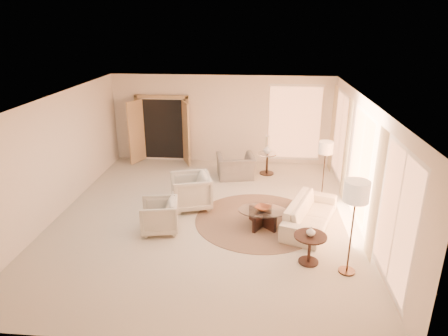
# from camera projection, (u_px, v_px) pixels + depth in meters

# --- Properties ---
(room) EXTENTS (7.04, 8.04, 2.83)m
(room) POSITION_uv_depth(u_px,v_px,m) (205.00, 161.00, 8.98)
(room) COLOR beige
(room) RESTS_ON ground
(windows_right) EXTENTS (0.10, 6.40, 2.40)m
(windows_right) POSITION_uv_depth(u_px,v_px,m) (360.00, 166.00, 8.80)
(windows_right) COLOR #F99D63
(windows_right) RESTS_ON room
(window_back_corner) EXTENTS (1.70, 0.10, 2.40)m
(window_back_corner) POSITION_uv_depth(u_px,v_px,m) (295.00, 123.00, 12.49)
(window_back_corner) COLOR #F99D63
(window_back_corner) RESTS_ON room
(curtains_right) EXTENTS (0.06, 5.20, 2.60)m
(curtains_right) POSITION_uv_depth(u_px,v_px,m) (349.00, 156.00, 9.66)
(curtains_right) COLOR beige
(curtains_right) RESTS_ON room
(french_doors) EXTENTS (1.95, 0.66, 2.16)m
(french_doors) POSITION_uv_depth(u_px,v_px,m) (162.00, 130.00, 12.82)
(french_doors) COLOR tan
(french_doors) RESTS_ON room
(area_rug) EXTENTS (3.64, 3.64, 0.01)m
(area_rug) POSITION_uv_depth(u_px,v_px,m) (258.00, 220.00, 9.30)
(area_rug) COLOR #432F23
(area_rug) RESTS_ON room
(sofa) EXTENTS (1.48, 2.22, 0.60)m
(sofa) POSITION_uv_depth(u_px,v_px,m) (310.00, 214.00, 8.96)
(sofa) COLOR beige
(sofa) RESTS_ON room
(armchair_left) EXTENTS (1.09, 1.13, 0.95)m
(armchair_left) POSITION_uv_depth(u_px,v_px,m) (191.00, 190.00, 9.79)
(armchair_left) COLOR beige
(armchair_left) RESTS_ON room
(armchair_right) EXTENTS (0.86, 0.90, 0.80)m
(armchair_right) POSITION_uv_depth(u_px,v_px,m) (159.00, 214.00, 8.71)
(armchair_right) COLOR beige
(armchair_right) RESTS_ON room
(accent_chair) EXTENTS (1.18, 0.89, 0.93)m
(accent_chair) POSITION_uv_depth(u_px,v_px,m) (236.00, 163.00, 11.66)
(accent_chair) COLOR gray
(accent_chair) RESTS_ON room
(coffee_table) EXTENTS (1.25, 1.25, 0.41)m
(coffee_table) POSITION_uv_depth(u_px,v_px,m) (262.00, 216.00, 8.96)
(coffee_table) COLOR black
(coffee_table) RESTS_ON room
(end_table) EXTENTS (0.62, 0.62, 0.59)m
(end_table) POSITION_uv_depth(u_px,v_px,m) (310.00, 244.00, 7.56)
(end_table) COLOR black
(end_table) RESTS_ON room
(side_table) EXTENTS (0.56, 0.56, 0.65)m
(side_table) POSITION_uv_depth(u_px,v_px,m) (267.00, 161.00, 11.98)
(side_table) COLOR black
(side_table) RESTS_ON room
(floor_lamp_near) EXTENTS (0.37, 0.37, 1.51)m
(floor_lamp_near) POSITION_uv_depth(u_px,v_px,m) (326.00, 150.00, 10.11)
(floor_lamp_near) COLOR black
(floor_lamp_near) RESTS_ON room
(floor_lamp_far) EXTENTS (0.44, 0.44, 1.82)m
(floor_lamp_far) POSITION_uv_depth(u_px,v_px,m) (356.00, 196.00, 6.86)
(floor_lamp_far) COLOR black
(floor_lamp_far) RESTS_ON room
(bowl) EXTENTS (0.45, 0.45, 0.08)m
(bowl) POSITION_uv_depth(u_px,v_px,m) (263.00, 208.00, 8.89)
(bowl) COLOR brown
(bowl) RESTS_ON coffee_table
(end_vase) EXTENTS (0.20, 0.20, 0.18)m
(end_vase) POSITION_uv_depth(u_px,v_px,m) (311.00, 231.00, 7.46)
(end_vase) COLOR white
(end_vase) RESTS_ON end_table
(side_vase) EXTENTS (0.33, 0.33, 0.26)m
(side_vase) POSITION_uv_depth(u_px,v_px,m) (268.00, 149.00, 11.85)
(side_vase) COLOR white
(side_vase) RESTS_ON side_table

